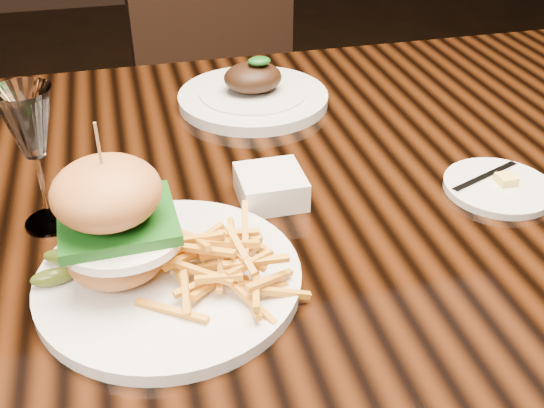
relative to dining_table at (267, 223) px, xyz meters
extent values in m
cube|color=black|center=(0.00, 0.00, 0.06)|extent=(1.60, 0.90, 0.04)
cube|color=black|center=(0.74, 0.39, -0.32)|extent=(0.06, 0.06, 0.71)
cylinder|color=silver|center=(-0.15, -0.19, 0.08)|extent=(0.28, 0.28, 0.01)
ellipsoid|color=#AD6537|center=(-0.20, -0.18, 0.11)|extent=(0.10, 0.10, 0.05)
ellipsoid|color=white|center=(-0.19, -0.19, 0.14)|extent=(0.12, 0.09, 0.01)
ellipsoid|color=orange|center=(-0.17, -0.21, 0.15)|extent=(0.02, 0.02, 0.01)
cube|color=#175B16|center=(-0.20, -0.18, 0.15)|extent=(0.12, 0.11, 0.01)
ellipsoid|color=#9E5A2B|center=(-0.20, -0.18, 0.19)|extent=(0.11, 0.11, 0.07)
cylinder|color=#A4774C|center=(-0.20, -0.18, 0.22)|extent=(0.00, 0.00, 0.08)
ellipsoid|color=#2C3B0F|center=(-0.27, -0.18, 0.10)|extent=(0.05, 0.02, 0.02)
ellipsoid|color=#2C3B0F|center=(-0.26, -0.15, 0.10)|extent=(0.05, 0.03, 0.02)
cylinder|color=silver|center=(0.29, -0.11, 0.08)|extent=(0.14, 0.14, 0.01)
cube|color=#F9DC51|center=(0.29, -0.11, 0.09)|extent=(0.02, 0.02, 0.01)
cube|color=silver|center=(0.28, -0.09, 0.09)|extent=(0.12, 0.05, 0.00)
cube|color=silver|center=(-0.01, -0.06, 0.10)|extent=(0.10, 0.10, 0.04)
cylinder|color=white|center=(-0.28, -0.04, 0.08)|extent=(0.06, 0.06, 0.00)
cylinder|color=white|center=(-0.28, -0.04, 0.13)|extent=(0.01, 0.01, 0.09)
cone|color=white|center=(-0.28, -0.04, 0.21)|extent=(0.06, 0.06, 0.08)
cylinder|color=silver|center=(0.03, 0.23, 0.09)|extent=(0.25, 0.25, 0.02)
cylinder|color=silver|center=(0.03, 0.23, 0.09)|extent=(0.18, 0.18, 0.02)
ellipsoid|color=black|center=(0.03, 0.23, 0.12)|extent=(0.10, 0.08, 0.05)
ellipsoid|color=#175B16|center=(0.04, 0.23, 0.15)|extent=(0.04, 0.03, 0.01)
cube|color=black|center=(0.12, 0.80, -0.22)|extent=(0.51, 0.51, 0.06)
cube|color=black|center=(0.09, 1.01, 0.03)|extent=(0.46, 0.11, 0.50)
cylinder|color=black|center=(-0.04, 0.59, -0.45)|extent=(0.04, 0.04, 0.45)
cylinder|color=black|center=(0.33, 0.64, -0.45)|extent=(0.04, 0.04, 0.45)
cylinder|color=black|center=(-0.09, 0.96, -0.45)|extent=(0.04, 0.04, 0.45)
cylinder|color=black|center=(0.29, 1.01, -0.45)|extent=(0.04, 0.04, 0.45)
camera|label=1|loc=(-0.17, -0.72, 0.52)|focal=42.00mm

